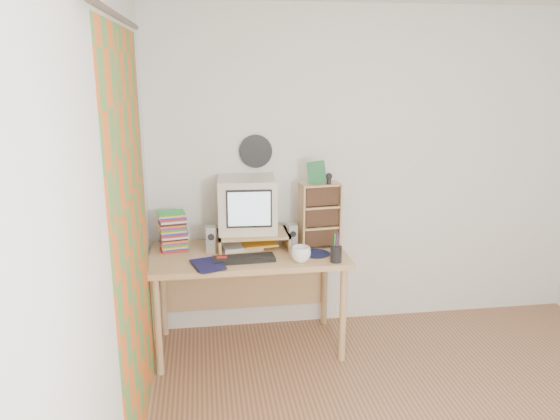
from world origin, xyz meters
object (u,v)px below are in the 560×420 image
object	(u,v)px
desk	(247,267)
cd_rack	(320,215)
crt_monitor	(247,205)
diary	(194,265)
dvd_stack	(173,233)
keyboard	(244,259)
mug	(301,254)

from	to	relation	value
desk	cd_rack	distance (m)	0.66
crt_monitor	cd_rack	size ratio (longest dim) A/B	0.86
crt_monitor	diary	size ratio (longest dim) A/B	1.80
cd_rack	dvd_stack	bearing A→B (deg)	171.24
crt_monitor	diary	distance (m)	0.64
desk	dvd_stack	xyz separation A→B (m)	(-0.53, 0.06, 0.27)
diary	crt_monitor	bearing A→B (deg)	31.04
diary	keyboard	bearing A→B (deg)	0.75
keyboard	diary	distance (m)	0.35
cd_rack	diary	world-z (taller)	cd_rack
dvd_stack	mug	size ratio (longest dim) A/B	1.95
desk	diary	world-z (taller)	diary
dvd_stack	crt_monitor	bearing A→B (deg)	-8.04
crt_monitor	keyboard	size ratio (longest dim) A/B	0.97
dvd_stack	diary	bearing A→B (deg)	-79.57
cd_rack	crt_monitor	bearing A→B (deg)	165.70
crt_monitor	dvd_stack	bearing A→B (deg)	-173.99
cd_rack	mug	distance (m)	0.41
cd_rack	diary	size ratio (longest dim) A/B	2.08
mug	diary	size ratio (longest dim) A/B	0.59
desk	mug	size ratio (longest dim) A/B	10.36
desk	crt_monitor	distance (m)	0.46
desk	keyboard	world-z (taller)	keyboard
keyboard	mug	distance (m)	0.40
mug	dvd_stack	bearing A→B (deg)	157.31
diary	mug	bearing A→B (deg)	-13.49
cd_rack	mug	bearing A→B (deg)	-128.08
keyboard	cd_rack	size ratio (longest dim) A/B	0.89
desk	dvd_stack	distance (m)	0.60
desk	keyboard	distance (m)	0.28
crt_monitor	keyboard	xyz separation A→B (m)	(-0.06, -0.32, -0.30)
cd_rack	diary	distance (m)	1.00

